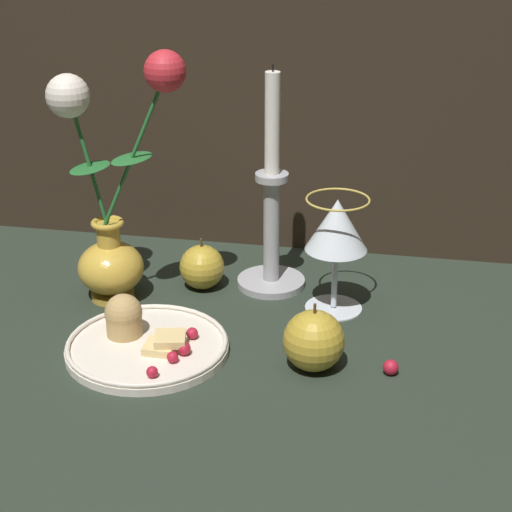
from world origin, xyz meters
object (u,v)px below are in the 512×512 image
(plate_with_pastries, at_px, (144,340))
(apple_near_glass, at_px, (202,267))
(candlestick, at_px, (272,222))
(apple_beside_vase, at_px, (314,341))
(vase, at_px, (110,211))
(wine_glass, at_px, (337,229))

(plate_with_pastries, bearing_deg, apple_near_glass, 81.08)
(candlestick, relative_size, apple_beside_vase, 3.69)
(vase, relative_size, candlestick, 1.10)
(apple_near_glass, bearing_deg, vase, -152.15)
(candlestick, bearing_deg, wine_glass, -30.17)
(plate_with_pastries, distance_m, apple_beside_vase, 0.22)
(wine_glass, bearing_deg, candlestick, 149.83)
(candlestick, bearing_deg, apple_near_glass, -165.23)
(apple_near_glass, bearing_deg, plate_with_pastries, -98.92)
(wine_glass, distance_m, apple_near_glass, 0.21)
(plate_with_pastries, distance_m, wine_glass, 0.29)
(wine_glass, bearing_deg, apple_near_glass, 170.93)
(vase, bearing_deg, apple_near_glass, 27.85)
(wine_glass, height_order, apple_near_glass, wine_glass)
(vase, relative_size, wine_glass, 2.18)
(apple_near_glass, bearing_deg, wine_glass, -9.07)
(plate_with_pastries, relative_size, candlestick, 0.64)
(wine_glass, relative_size, apple_near_glass, 2.11)
(apple_near_glass, bearing_deg, candlestick, 14.77)
(wine_glass, xyz_separation_m, apple_near_glass, (-0.19, 0.03, -0.09))
(candlestick, distance_m, apple_beside_vase, 0.24)
(wine_glass, bearing_deg, vase, -174.89)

